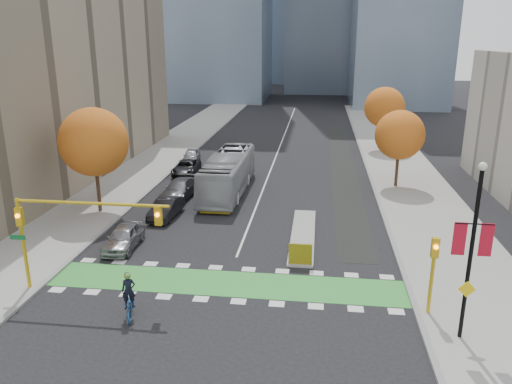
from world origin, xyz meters
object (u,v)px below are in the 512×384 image
(hazard_board, at_px, (300,254))
(parked_car_c, at_px, (180,189))
(traffic_signal_west, at_px, (66,222))
(cyclist, at_px, (130,302))
(traffic_signal_east, at_px, (433,264))
(banner_lamppost, at_px, (472,246))
(tree_east_far, at_px, (384,107))
(parked_car_e, at_px, (191,156))
(parked_car_b, at_px, (166,208))
(bus, at_px, (228,173))
(parked_car_a, at_px, (124,237))
(tree_west, at_px, (94,142))
(parked_car_d, at_px, (186,168))
(tree_east_near, at_px, (400,135))

(hazard_board, distance_m, parked_car_c, 16.38)
(traffic_signal_west, height_order, cyclist, traffic_signal_west)
(traffic_signal_east, bearing_deg, banner_lamppost, -63.39)
(tree_east_far, bearing_deg, parked_car_e, -157.52)
(parked_car_b, height_order, parked_car_e, parked_car_b)
(bus, distance_m, parked_car_c, 4.47)
(tree_east_far, height_order, parked_car_a, tree_east_far)
(parked_car_b, relative_size, parked_car_e, 1.04)
(traffic_signal_west, height_order, traffic_signal_east, traffic_signal_west)
(traffic_signal_west, relative_size, bus, 0.67)
(hazard_board, height_order, parked_car_e, parked_car_e)
(traffic_signal_east, height_order, parked_car_e, traffic_signal_east)
(parked_car_a, relative_size, parked_car_e, 1.04)
(hazard_board, bearing_deg, tree_west, 154.01)
(parked_car_d, height_order, parked_car_e, parked_car_e)
(tree_east_far, xyz_separation_m, parked_car_d, (-20.76, -13.90, -4.55))
(traffic_signal_west, xyz_separation_m, parked_car_b, (1.43, 12.01, -3.30))
(traffic_signal_east, bearing_deg, parked_car_b, 144.77)
(parked_car_c, relative_size, parked_car_e, 1.23)
(tree_east_far, relative_size, traffic_signal_east, 1.87)
(tree_east_far, bearing_deg, tree_east_near, -91.79)
(cyclist, bearing_deg, parked_car_c, 81.39)
(tree_east_near, height_order, parked_car_e, tree_east_near)
(hazard_board, height_order, tree_east_near, tree_east_near)
(banner_lamppost, height_order, cyclist, banner_lamppost)
(parked_car_e, bearing_deg, parked_car_d, -88.85)
(cyclist, xyz_separation_m, parked_car_a, (-3.48, 8.05, -0.03))
(traffic_signal_east, height_order, cyclist, traffic_signal_east)
(parked_car_e, bearing_deg, parked_car_c, -87.49)
(parked_car_e, bearing_deg, tree_west, -107.24)
(tree_east_far, distance_m, parked_car_e, 23.70)
(banner_lamppost, xyz_separation_m, parked_car_b, (-18.00, 14.00, -3.88))
(traffic_signal_east, relative_size, parked_car_e, 0.96)
(parked_car_a, bearing_deg, bus, 69.35)
(tree_east_far, height_order, parked_car_d, tree_east_far)
(hazard_board, bearing_deg, cyclist, -139.98)
(tree_west, xyz_separation_m, parked_car_a, (4.50, -6.49, -4.86))
(bus, height_order, parked_car_c, bus)
(traffic_signal_east, bearing_deg, parked_car_d, 127.31)
(hazard_board, relative_size, parked_car_d, 0.28)
(parked_car_b, bearing_deg, parked_car_a, -95.94)
(traffic_signal_east, xyz_separation_m, cyclist, (-14.52, -2.02, -1.95))
(tree_east_far, relative_size, parked_car_e, 1.79)
(hazard_board, relative_size, parked_car_a, 0.32)
(traffic_signal_west, xyz_separation_m, parked_car_c, (1.11, 17.01, -3.27))
(parked_car_a, bearing_deg, banner_lamppost, -24.29)
(tree_west, distance_m, parked_car_b, 7.37)
(traffic_signal_east, distance_m, parked_car_a, 19.08)
(tree_east_near, bearing_deg, tree_east_far, 88.21)
(tree_east_near, distance_m, parked_car_a, 25.86)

